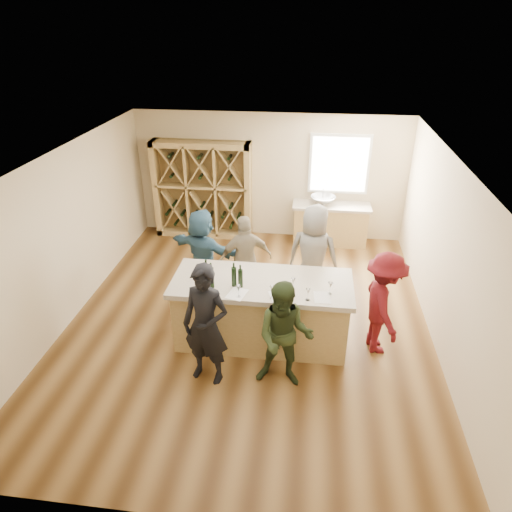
# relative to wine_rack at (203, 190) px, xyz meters

# --- Properties ---
(floor) EXTENTS (6.00, 7.00, 0.10)m
(floor) POSITION_rel_wine_rack_xyz_m (1.50, -3.27, -1.15)
(floor) COLOR brown
(floor) RESTS_ON ground
(ceiling) EXTENTS (6.00, 7.00, 0.10)m
(ceiling) POSITION_rel_wine_rack_xyz_m (1.50, -3.27, 1.75)
(ceiling) COLOR white
(ceiling) RESTS_ON ground
(wall_back) EXTENTS (6.00, 0.10, 2.80)m
(wall_back) POSITION_rel_wine_rack_xyz_m (1.50, 0.28, 0.30)
(wall_back) COLOR beige
(wall_back) RESTS_ON ground
(wall_front) EXTENTS (6.00, 0.10, 2.80)m
(wall_front) POSITION_rel_wine_rack_xyz_m (1.50, -6.82, 0.30)
(wall_front) COLOR beige
(wall_front) RESTS_ON ground
(wall_left) EXTENTS (0.10, 7.00, 2.80)m
(wall_left) POSITION_rel_wine_rack_xyz_m (-1.55, -3.27, 0.30)
(wall_left) COLOR beige
(wall_left) RESTS_ON ground
(wall_right) EXTENTS (0.10, 7.00, 2.80)m
(wall_right) POSITION_rel_wine_rack_xyz_m (4.55, -3.27, 0.30)
(wall_right) COLOR beige
(wall_right) RESTS_ON ground
(window_frame) EXTENTS (1.30, 0.06, 1.30)m
(window_frame) POSITION_rel_wine_rack_xyz_m (3.00, 0.20, 0.65)
(window_frame) COLOR white
(window_frame) RESTS_ON wall_back
(window_pane) EXTENTS (1.18, 0.01, 1.18)m
(window_pane) POSITION_rel_wine_rack_xyz_m (3.00, 0.17, 0.65)
(window_pane) COLOR white
(window_pane) RESTS_ON wall_back
(wine_rack) EXTENTS (2.20, 0.45, 2.20)m
(wine_rack) POSITION_rel_wine_rack_xyz_m (0.00, 0.00, 0.00)
(wine_rack) COLOR tan
(wine_rack) RESTS_ON floor
(back_counter_base) EXTENTS (1.60, 0.58, 0.86)m
(back_counter_base) POSITION_rel_wine_rack_xyz_m (2.90, -0.07, -0.67)
(back_counter_base) COLOR tan
(back_counter_base) RESTS_ON floor
(back_counter_top) EXTENTS (1.70, 0.62, 0.06)m
(back_counter_top) POSITION_rel_wine_rack_xyz_m (2.90, -0.07, -0.21)
(back_counter_top) COLOR #B5A894
(back_counter_top) RESTS_ON back_counter_base
(sink) EXTENTS (0.54, 0.54, 0.19)m
(sink) POSITION_rel_wine_rack_xyz_m (2.70, -0.07, -0.09)
(sink) COLOR silver
(sink) RESTS_ON back_counter_top
(faucet) EXTENTS (0.02, 0.02, 0.30)m
(faucet) POSITION_rel_wine_rack_xyz_m (2.70, 0.11, -0.03)
(faucet) COLOR silver
(faucet) RESTS_ON back_counter_top
(tasting_counter_base) EXTENTS (2.60, 1.00, 1.00)m
(tasting_counter_base) POSITION_rel_wine_rack_xyz_m (1.77, -3.72, -0.60)
(tasting_counter_base) COLOR tan
(tasting_counter_base) RESTS_ON floor
(tasting_counter_top) EXTENTS (2.72, 1.12, 0.08)m
(tasting_counter_top) POSITION_rel_wine_rack_xyz_m (1.77, -3.72, -0.06)
(tasting_counter_top) COLOR #B5A894
(tasting_counter_top) RESTS_ON tasting_counter_base
(wine_bottle_a) EXTENTS (0.10, 0.10, 0.33)m
(wine_bottle_a) POSITION_rel_wine_rack_xyz_m (0.97, -3.90, 0.14)
(wine_bottle_a) COLOR black
(wine_bottle_a) RESTS_ON tasting_counter_top
(wine_bottle_b) EXTENTS (0.09, 0.09, 0.32)m
(wine_bottle_b) POSITION_rel_wine_rack_xyz_m (1.06, -3.98, 0.14)
(wine_bottle_b) COLOR black
(wine_bottle_b) RESTS_ON tasting_counter_top
(wine_bottle_d) EXTENTS (0.08, 0.08, 0.30)m
(wine_bottle_d) POSITION_rel_wine_rack_xyz_m (1.38, -3.90, 0.13)
(wine_bottle_d) COLOR black
(wine_bottle_d) RESTS_ON tasting_counter_top
(wine_bottle_e) EXTENTS (0.08, 0.08, 0.28)m
(wine_bottle_e) POSITION_rel_wine_rack_xyz_m (1.48, -3.92, 0.12)
(wine_bottle_e) COLOR black
(wine_bottle_e) RESTS_ON tasting_counter_top
(wine_glass_a) EXTENTS (0.09, 0.09, 0.19)m
(wine_glass_a) POSITION_rel_wine_rack_xyz_m (1.49, -4.19, 0.08)
(wine_glass_a) COLOR white
(wine_glass_a) RESTS_ON tasting_counter_top
(wine_glass_b) EXTENTS (0.10, 0.10, 0.20)m
(wine_glass_b) POSITION_rel_wine_rack_xyz_m (1.96, -4.15, 0.08)
(wine_glass_b) COLOR white
(wine_glass_b) RESTS_ON tasting_counter_top
(wine_glass_c) EXTENTS (0.08, 0.08, 0.18)m
(wine_glass_c) POSITION_rel_wine_rack_xyz_m (2.47, -4.15, 0.07)
(wine_glass_c) COLOR white
(wine_glass_c) RESTS_ON tasting_counter_top
(wine_glass_d) EXTENTS (0.09, 0.09, 0.19)m
(wine_glass_d) POSITION_rel_wine_rack_xyz_m (2.24, -3.89, 0.07)
(wine_glass_d) COLOR white
(wine_glass_d) RESTS_ON tasting_counter_top
(wine_glass_e) EXTENTS (0.08, 0.08, 0.19)m
(wine_glass_e) POSITION_rel_wine_rack_xyz_m (2.77, -3.95, 0.08)
(wine_glass_e) COLOR white
(wine_glass_e) RESTS_ON tasting_counter_top
(tasting_menu_a) EXTENTS (0.32, 0.38, 0.00)m
(tasting_menu_a) POSITION_rel_wine_rack_xyz_m (1.46, -4.11, -0.02)
(tasting_menu_a) COLOR white
(tasting_menu_a) RESTS_ON tasting_counter_top
(tasting_menu_b) EXTENTS (0.29, 0.34, 0.00)m
(tasting_menu_b) POSITION_rel_wine_rack_xyz_m (2.04, -4.10, -0.02)
(tasting_menu_b) COLOR white
(tasting_menu_b) RESTS_ON tasting_counter_top
(tasting_menu_c) EXTENTS (0.25, 0.33, 0.00)m
(tasting_menu_c) POSITION_rel_wine_rack_xyz_m (2.67, -4.06, -0.02)
(tasting_menu_c) COLOR white
(tasting_menu_c) RESTS_ON tasting_counter_top
(person_near_left) EXTENTS (0.76, 0.62, 1.82)m
(person_near_left) POSITION_rel_wine_rack_xyz_m (1.12, -4.68, -0.19)
(person_near_left) COLOR black
(person_near_left) RESTS_ON floor
(person_near_right) EXTENTS (0.81, 0.47, 1.62)m
(person_near_right) POSITION_rel_wine_rack_xyz_m (2.19, -4.65, -0.29)
(person_near_right) COLOR #263319
(person_near_right) RESTS_ON floor
(person_server) EXTENTS (0.67, 1.14, 1.65)m
(person_server) POSITION_rel_wine_rack_xyz_m (3.58, -3.72, -0.27)
(person_server) COLOR #590F14
(person_server) RESTS_ON floor
(person_far_mid) EXTENTS (1.06, 0.80, 1.62)m
(person_far_mid) POSITION_rel_wine_rack_xyz_m (1.35, -2.58, -0.29)
(person_far_mid) COLOR gray
(person_far_mid) RESTS_ON floor
(person_far_right) EXTENTS (1.01, 0.78, 1.83)m
(person_far_right) POSITION_rel_wine_rack_xyz_m (2.53, -2.48, -0.18)
(person_far_right) COLOR slate
(person_far_right) RESTS_ON floor
(person_far_left) EXTENTS (1.61, 1.08, 1.63)m
(person_far_left) POSITION_rel_wine_rack_xyz_m (0.55, -2.43, -0.28)
(person_far_left) COLOR #335972
(person_far_left) RESTS_ON floor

